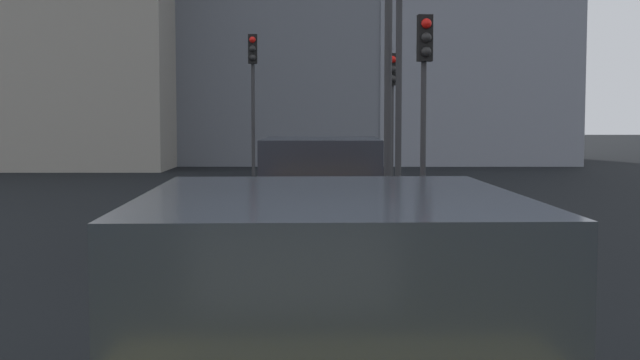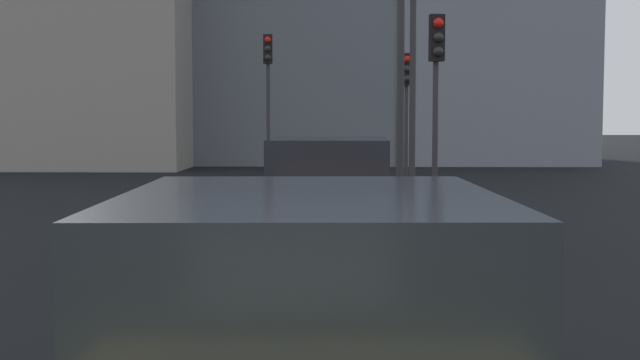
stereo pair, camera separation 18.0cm
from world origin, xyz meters
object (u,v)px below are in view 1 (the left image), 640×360
(traffic_light_near_left, at_px, (392,89))
(traffic_light_far_left, at_px, (425,70))
(traffic_light_near_right, at_px, (253,75))
(street_lamp_far, at_px, (399,27))
(street_lamp_kerbside, at_px, (389,4))
(car_red_lead, at_px, (321,197))

(traffic_light_near_left, distance_m, traffic_light_far_left, 7.49)
(traffic_light_near_right, relative_size, street_lamp_far, 0.63)
(traffic_light_far_left, distance_m, street_lamp_kerbside, 1.92)
(street_lamp_far, bearing_deg, traffic_light_near_left, -1.06)
(traffic_light_near_right, distance_m, street_lamp_kerbside, 9.52)
(car_red_lead, height_order, traffic_light_near_left, traffic_light_near_left)
(traffic_light_near_left, distance_m, street_lamp_far, 2.90)
(car_red_lead, distance_m, street_lamp_far, 10.66)
(street_lamp_far, bearing_deg, traffic_light_far_left, -179.53)
(car_red_lead, relative_size, traffic_light_near_right, 1.06)
(traffic_light_near_left, bearing_deg, traffic_light_near_right, -121.39)
(traffic_light_near_left, bearing_deg, car_red_lead, -10.16)
(car_red_lead, bearing_deg, traffic_light_near_right, 8.70)
(street_lamp_kerbside, bearing_deg, traffic_light_near_right, 21.68)
(street_lamp_kerbside, relative_size, street_lamp_far, 1.02)
(traffic_light_near_right, distance_m, traffic_light_far_left, 10.75)
(traffic_light_far_left, xyz_separation_m, street_lamp_kerbside, (1.13, 0.62, 1.42))
(car_red_lead, distance_m, traffic_light_near_right, 15.17)
(traffic_light_near_right, height_order, street_lamp_far, street_lamp_far)
(car_red_lead, height_order, street_lamp_kerbside, street_lamp_kerbside)
(traffic_light_far_left, bearing_deg, traffic_light_near_right, -165.09)
(car_red_lead, xyz_separation_m, traffic_light_far_left, (4.92, -2.03, 2.01))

